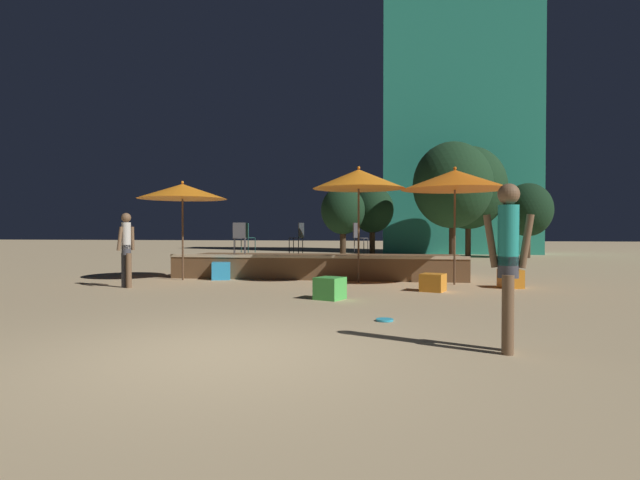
{
  "coord_description": "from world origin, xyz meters",
  "views": [
    {
      "loc": [
        1.9,
        -5.24,
        1.36
      ],
      "look_at": [
        0.0,
        7.03,
        1.12
      ],
      "focal_mm": 28.0,
      "sensor_mm": 36.0,
      "label": 1
    }
  ],
  "objects_px": {
    "cube_seat_3": "(221,271)",
    "bistro_chair_0": "(299,235)",
    "bistro_chair_1": "(358,235)",
    "cube_seat_2": "(511,279)",
    "patio_umbrella_2": "(455,180)",
    "bistro_chair_3": "(239,235)",
    "cube_seat_1": "(330,288)",
    "frisbee_disc": "(385,320)",
    "bistro_chair_2": "(246,235)",
    "background_tree_2": "(528,210)",
    "background_tree_3": "(343,211)",
    "person_1": "(126,247)",
    "background_tree_0": "(452,185)",
    "patio_umbrella_1": "(359,179)",
    "cube_seat_0": "(433,283)",
    "person_0": "(508,258)",
    "patio_umbrella_0": "(182,191)",
    "background_tree_1": "(468,188)",
    "background_tree_4": "(372,210)"
  },
  "relations": [
    {
      "from": "bistro_chair_2",
      "to": "bistro_chair_3",
      "type": "bearing_deg",
      "value": 123.45
    },
    {
      "from": "bistro_chair_1",
      "to": "cube_seat_2",
      "type": "bearing_deg",
      "value": -102.35
    },
    {
      "from": "bistro_chair_1",
      "to": "background_tree_3",
      "type": "xyz_separation_m",
      "value": [
        -1.35,
        8.28,
        1.05
      ]
    },
    {
      "from": "cube_seat_3",
      "to": "bistro_chair_0",
      "type": "distance_m",
      "value": 2.53
    },
    {
      "from": "bistro_chair_0",
      "to": "bistro_chair_3",
      "type": "xyz_separation_m",
      "value": [
        -1.61,
        -0.68,
        0.0
      ]
    },
    {
      "from": "patio_umbrella_0",
      "to": "bistro_chair_0",
      "type": "bearing_deg",
      "value": 28.46
    },
    {
      "from": "bistro_chair_1",
      "to": "background_tree_4",
      "type": "xyz_separation_m",
      "value": [
        -0.1,
        10.39,
        1.16
      ]
    },
    {
      "from": "patio_umbrella_2",
      "to": "cube_seat_3",
      "type": "height_order",
      "value": "patio_umbrella_2"
    },
    {
      "from": "background_tree_1",
      "to": "background_tree_4",
      "type": "bearing_deg",
      "value": -166.79
    },
    {
      "from": "bistro_chair_3",
      "to": "background_tree_1",
      "type": "relative_size",
      "value": 0.16
    },
    {
      "from": "person_1",
      "to": "bistro_chair_3",
      "type": "bearing_deg",
      "value": -99.51
    },
    {
      "from": "cube_seat_1",
      "to": "bistro_chair_3",
      "type": "bearing_deg",
      "value": 127.91
    },
    {
      "from": "background_tree_2",
      "to": "bistro_chair_2",
      "type": "bearing_deg",
      "value": -134.47
    },
    {
      "from": "person_0",
      "to": "bistro_chair_3",
      "type": "distance_m",
      "value": 9.86
    },
    {
      "from": "person_0",
      "to": "patio_umbrella_1",
      "type": "bearing_deg",
      "value": -151.38
    },
    {
      "from": "bistro_chair_2",
      "to": "cube_seat_3",
      "type": "bearing_deg",
      "value": 108.93
    },
    {
      "from": "cube_seat_3",
      "to": "background_tree_3",
      "type": "xyz_separation_m",
      "value": [
        2.34,
        9.74,
        2.04
      ]
    },
    {
      "from": "bistro_chair_0",
      "to": "background_tree_1",
      "type": "distance_m",
      "value": 13.56
    },
    {
      "from": "person_1",
      "to": "cube_seat_2",
      "type": "bearing_deg",
      "value": -147.57
    },
    {
      "from": "background_tree_1",
      "to": "bistro_chair_2",
      "type": "bearing_deg",
      "value": -125.4
    },
    {
      "from": "patio_umbrella_0",
      "to": "bistro_chair_2",
      "type": "xyz_separation_m",
      "value": [
        1.23,
        1.82,
        -1.2
      ]
    },
    {
      "from": "patio_umbrella_2",
      "to": "bistro_chair_2",
      "type": "xyz_separation_m",
      "value": [
        -6.0,
        1.9,
        -1.39
      ]
    },
    {
      "from": "person_1",
      "to": "background_tree_4",
      "type": "xyz_separation_m",
      "value": [
        5.13,
        14.09,
        1.42
      ]
    },
    {
      "from": "patio_umbrella_0",
      "to": "bistro_chair_1",
      "type": "relative_size",
      "value": 3.02
    },
    {
      "from": "patio_umbrella_0",
      "to": "cube_seat_2",
      "type": "bearing_deg",
      "value": -3.89
    },
    {
      "from": "patio_umbrella_0",
      "to": "bistro_chair_1",
      "type": "bearing_deg",
      "value": 20.72
    },
    {
      "from": "bistro_chair_1",
      "to": "bistro_chair_2",
      "type": "height_order",
      "value": "same"
    },
    {
      "from": "cube_seat_1",
      "to": "background_tree_1",
      "type": "height_order",
      "value": "background_tree_1"
    },
    {
      "from": "patio_umbrella_2",
      "to": "cube_seat_2",
      "type": "xyz_separation_m",
      "value": [
        1.24,
        -0.5,
        -2.41
      ]
    },
    {
      "from": "patio_umbrella_1",
      "to": "cube_seat_3",
      "type": "bearing_deg",
      "value": 176.11
    },
    {
      "from": "cube_seat_3",
      "to": "patio_umbrella_2",
      "type": "bearing_deg",
      "value": -3.46
    },
    {
      "from": "patio_umbrella_2",
      "to": "bistro_chair_3",
      "type": "xyz_separation_m",
      "value": [
        -5.91,
        0.98,
        -1.39
      ]
    },
    {
      "from": "bistro_chair_2",
      "to": "background_tree_2",
      "type": "relative_size",
      "value": 0.24
    },
    {
      "from": "patio_umbrella_0",
      "to": "bistro_chair_2",
      "type": "height_order",
      "value": "patio_umbrella_0"
    },
    {
      "from": "person_1",
      "to": "background_tree_0",
      "type": "relative_size",
      "value": 0.34
    },
    {
      "from": "patio_umbrella_1",
      "to": "cube_seat_0",
      "type": "height_order",
      "value": "patio_umbrella_1"
    },
    {
      "from": "bistro_chair_2",
      "to": "patio_umbrella_1",
      "type": "bearing_deg",
      "value": -178.41
    },
    {
      "from": "person_1",
      "to": "frisbee_disc",
      "type": "height_order",
      "value": "person_1"
    },
    {
      "from": "patio_umbrella_0",
      "to": "bistro_chair_0",
      "type": "height_order",
      "value": "patio_umbrella_0"
    },
    {
      "from": "background_tree_2",
      "to": "frisbee_disc",
      "type": "bearing_deg",
      "value": -109.64
    },
    {
      "from": "cube_seat_2",
      "to": "frisbee_disc",
      "type": "height_order",
      "value": "cube_seat_2"
    },
    {
      "from": "patio_umbrella_0",
      "to": "cube_seat_3",
      "type": "xyz_separation_m",
      "value": [
        0.99,
        0.3,
        -2.19
      ]
    },
    {
      "from": "patio_umbrella_2",
      "to": "patio_umbrella_1",
      "type": "bearing_deg",
      "value": 177.22
    },
    {
      "from": "patio_umbrella_1",
      "to": "frisbee_disc",
      "type": "xyz_separation_m",
      "value": [
        0.81,
        -5.43,
        -2.68
      ]
    },
    {
      "from": "frisbee_disc",
      "to": "background_tree_1",
      "type": "relative_size",
      "value": 0.05
    },
    {
      "from": "cube_seat_0",
      "to": "bistro_chair_1",
      "type": "distance_m",
      "value": 3.97
    },
    {
      "from": "frisbee_disc",
      "to": "person_0",
      "type": "bearing_deg",
      "value": -51.04
    },
    {
      "from": "cube_seat_1",
      "to": "frisbee_disc",
      "type": "distance_m",
      "value": 2.49
    },
    {
      "from": "patio_umbrella_1",
      "to": "person_0",
      "type": "xyz_separation_m",
      "value": [
        2.21,
        -7.17,
        -1.63
      ]
    },
    {
      "from": "background_tree_3",
      "to": "cube_seat_1",
      "type": "bearing_deg",
      "value": -84.95
    }
  ]
}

